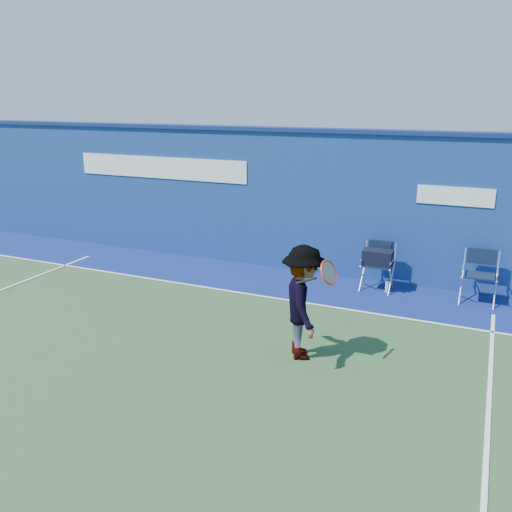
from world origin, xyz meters
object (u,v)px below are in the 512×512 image
at_px(directors_chair_left, 377,270).
at_px(directors_chair_right, 478,287).
at_px(tennis_player, 303,302).
at_px(water_bottle, 387,287).

height_order(directors_chair_left, directors_chair_right, directors_chair_right).
bearing_deg(directors_chair_left, tennis_player, -97.19).
relative_size(directors_chair_left, directors_chair_right, 0.98).
bearing_deg(tennis_player, water_bottle, 78.78).
xyz_separation_m(directors_chair_right, water_bottle, (-1.64, -0.13, -0.20)).
distance_m(directors_chair_left, tennis_player, 3.37).
relative_size(directors_chair_left, water_bottle, 4.30).
height_order(water_bottle, tennis_player, tennis_player).
height_order(directors_chair_right, water_bottle, directors_chair_right).
bearing_deg(tennis_player, directors_chair_right, 55.89).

